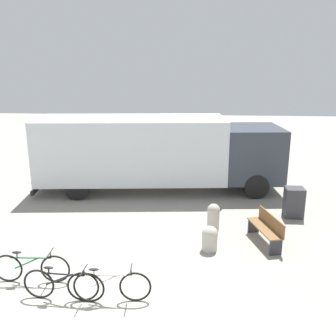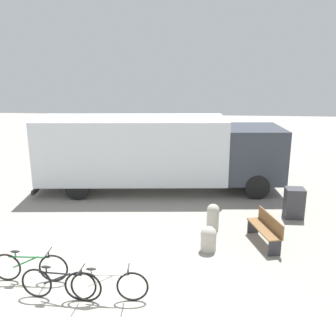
# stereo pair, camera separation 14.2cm
# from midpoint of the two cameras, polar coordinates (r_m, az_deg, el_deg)

# --- Properties ---
(ground_plane) EXTENTS (60.00, 60.00, 0.00)m
(ground_plane) POSITION_cam_midpoint_polar(r_m,az_deg,el_deg) (8.76, -12.42, -18.34)
(ground_plane) COLOR gray
(delivery_truck) EXTENTS (9.61, 3.36, 2.86)m
(delivery_truck) POSITION_cam_midpoint_polar(r_m,az_deg,el_deg) (14.60, -2.12, 2.75)
(delivery_truck) COLOR silver
(delivery_truck) RESTS_ON ground
(park_bench) EXTENTS (0.78, 1.57, 0.83)m
(park_bench) POSITION_cam_midpoint_polar(r_m,az_deg,el_deg) (10.83, 14.46, -8.80)
(park_bench) COLOR brown
(park_bench) RESTS_ON ground
(bicycle_near) EXTENTS (1.77, 0.44, 0.77)m
(bicycle_near) POSITION_cam_midpoint_polar(r_m,az_deg,el_deg) (9.36, -20.54, -14.04)
(bicycle_near) COLOR black
(bicycle_near) RESTS_ON ground
(bicycle_middle) EXTENTS (1.77, 0.44, 0.77)m
(bicycle_middle) POSITION_cam_midpoint_polar(r_m,az_deg,el_deg) (8.53, -16.14, -16.72)
(bicycle_middle) COLOR black
(bicycle_middle) RESTS_ON ground
(bicycle_far) EXTENTS (1.77, 0.44, 0.77)m
(bicycle_far) POSITION_cam_midpoint_polar(r_m,az_deg,el_deg) (8.29, -9.50, -17.28)
(bicycle_far) COLOR black
(bicycle_far) RESTS_ON ground
(bollard_near_bench) EXTENTS (0.43, 0.43, 0.68)m
(bollard_near_bench) POSITION_cam_midpoint_polar(r_m,az_deg,el_deg) (10.21, 5.97, -10.54)
(bollard_near_bench) COLOR #B2AD9E
(bollard_near_bench) RESTS_ON ground
(bollard_far_bench) EXTENTS (0.38, 0.38, 0.82)m
(bollard_far_bench) POSITION_cam_midpoint_polar(r_m,az_deg,el_deg) (11.36, 6.58, -7.27)
(bollard_far_bench) COLOR #B2AD9E
(bollard_far_bench) RESTS_ON ground
(utility_box) EXTENTS (0.59, 0.52, 0.99)m
(utility_box) POSITION_cam_midpoint_polar(r_m,az_deg,el_deg) (12.86, 18.32, -5.00)
(utility_box) COLOR #38383D
(utility_box) RESTS_ON ground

